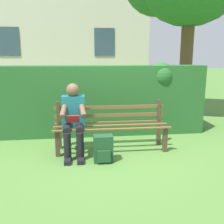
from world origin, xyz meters
TOP-DOWN VIEW (x-y plane):
  - ground at (0.00, 0.00)m, footprint 60.00×60.00m
  - park_bench at (0.00, -0.07)m, footprint 1.99×0.54m
  - person_seated at (0.64, 0.10)m, footprint 0.44×0.73m
  - hedge_backdrop at (0.14, -1.07)m, footprint 4.46×0.67m
  - building_facade at (1.47, -9.02)m, footprint 8.24×2.97m
  - backpack at (0.19, 0.49)m, footprint 0.30×0.27m

SIDE VIEW (x-z plane):
  - ground at x=0.00m, z-range 0.00..0.00m
  - backpack at x=0.19m, z-range 0.00..0.42m
  - park_bench at x=0.00m, z-range 0.01..0.85m
  - person_seated at x=0.64m, z-range 0.04..1.23m
  - hedge_backdrop at x=0.14m, z-range 0.00..1.50m
  - building_facade at x=1.47m, z-range 0.00..8.01m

